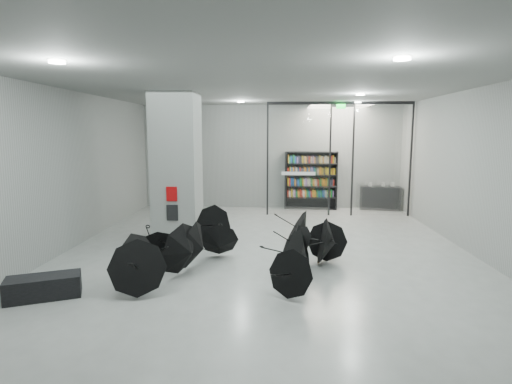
# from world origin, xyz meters

# --- Properties ---
(room) EXTENTS (14.00, 14.02, 4.01)m
(room) POSITION_xyz_m (0.00, 0.00, 2.84)
(room) COLOR gray
(room) RESTS_ON ground
(column) EXTENTS (1.20, 1.20, 4.00)m
(column) POSITION_xyz_m (-2.50, 2.00, 2.00)
(column) COLOR slate
(column) RESTS_ON ground
(fire_cabinet) EXTENTS (0.28, 0.04, 0.38)m
(fire_cabinet) POSITION_xyz_m (-2.50, 1.38, 1.35)
(fire_cabinet) COLOR #A50A07
(fire_cabinet) RESTS_ON column
(info_panel) EXTENTS (0.30, 0.03, 0.42)m
(info_panel) POSITION_xyz_m (-2.50, 1.38, 0.85)
(info_panel) COLOR black
(info_panel) RESTS_ON column
(exit_sign) EXTENTS (0.30, 0.06, 0.15)m
(exit_sign) POSITION_xyz_m (2.40, 5.30, 3.82)
(exit_sign) COLOR #0CE533
(exit_sign) RESTS_ON room
(glass_partition) EXTENTS (5.06, 0.08, 4.00)m
(glass_partition) POSITION_xyz_m (2.39, 5.50, 2.18)
(glass_partition) COLOR silver
(glass_partition) RESTS_ON ground
(bench) EXTENTS (1.35, 0.99, 0.40)m
(bench) POSITION_xyz_m (-3.91, -2.27, 0.20)
(bench) COLOR black
(bench) RESTS_ON ground
(bookshelf) EXTENTS (2.04, 0.58, 2.22)m
(bookshelf) POSITION_xyz_m (1.56, 6.75, 1.11)
(bookshelf) COLOR black
(bookshelf) RESTS_ON ground
(shop_counter) EXTENTS (1.58, 0.86, 0.90)m
(shop_counter) POSITION_xyz_m (4.21, 6.74, 0.45)
(shop_counter) COLOR black
(shop_counter) RESTS_ON ground
(umbrella_cluster) EXTENTS (5.08, 4.58, 1.25)m
(umbrella_cluster) POSITION_xyz_m (-0.56, -0.49, 0.32)
(umbrella_cluster) COLOR black
(umbrella_cluster) RESTS_ON ground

